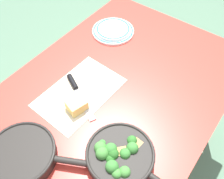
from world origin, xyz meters
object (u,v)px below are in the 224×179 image
(cheese_block, at_px, (77,105))
(dinner_plate_stack, at_px, (113,30))
(skillet_eggs, at_px, (23,155))
(skillet_broccoli, at_px, (120,156))
(grater_knife, at_px, (77,90))

(cheese_block, relative_size, dinner_plate_stack, 0.40)
(cheese_block, xyz_separation_m, dinner_plate_stack, (0.49, 0.18, -0.01))
(skillet_eggs, distance_m, dinner_plate_stack, 0.79)
(skillet_broccoli, distance_m, dinner_plate_stack, 0.73)
(cheese_block, bearing_deg, dinner_plate_stack, 20.07)
(grater_knife, relative_size, cheese_block, 2.72)
(cheese_block, height_order, dinner_plate_stack, cheese_block)
(skillet_broccoli, xyz_separation_m, skillet_eggs, (-0.21, 0.28, -0.00))
(cheese_block, bearing_deg, grater_knife, 42.73)
(skillet_eggs, bearing_deg, dinner_plate_stack, 74.58)
(skillet_eggs, relative_size, grater_knife, 1.42)
(skillet_broccoli, relative_size, cheese_block, 4.37)
(grater_knife, distance_m, dinner_plate_stack, 0.44)
(skillet_broccoli, relative_size, dinner_plate_stack, 1.76)
(skillet_eggs, xyz_separation_m, cheese_block, (0.28, -0.01, -0.00))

